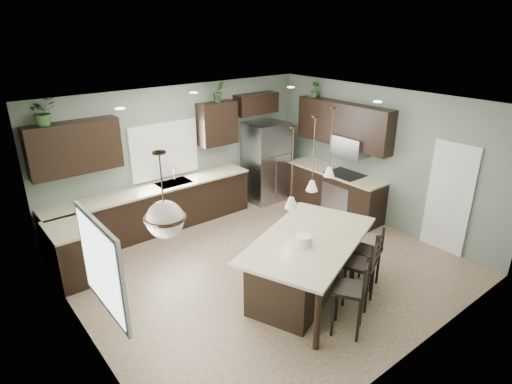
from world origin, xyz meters
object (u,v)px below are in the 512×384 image
object	(u,v)px
plant_back_left	(42,112)
bar_stool_left	(349,297)
refrigerator	(266,162)
kitchen_island	(308,265)
bar_stool_right	(367,257)
serving_dish	(304,240)
bar_stool_center	(360,271)

from	to	relation	value
plant_back_left	bar_stool_left	bearing A→B (deg)	-62.46
refrigerator	kitchen_island	world-z (taller)	refrigerator
refrigerator	bar_stool_left	xyz separation A→B (m)	(-2.15, -4.30, -0.36)
bar_stool_right	kitchen_island	bearing A→B (deg)	133.08
serving_dish	plant_back_left	size ratio (longest dim) A/B	0.53
serving_dish	plant_back_left	distance (m)	4.61
kitchen_island	bar_stool_right	distance (m)	0.97
bar_stool_left	serving_dish	bearing A→B (deg)	53.82
bar_stool_center	plant_back_left	xyz separation A→B (m)	(-2.96, 4.20, 2.07)
bar_stool_center	bar_stool_left	bearing A→B (deg)	-176.41
refrigerator	bar_stool_center	bearing A→B (deg)	-111.07
refrigerator	serving_dish	world-z (taller)	refrigerator
serving_dish	plant_back_left	xyz separation A→B (m)	(-2.43, 3.56, 1.63)
refrigerator	bar_stool_right	distance (m)	3.92
serving_dish	bar_stool_center	size ratio (longest dim) A/B	0.21
bar_stool_left	plant_back_left	size ratio (longest dim) A/B	2.48
plant_back_left	refrigerator	bearing A→B (deg)	-2.64
serving_dish	plant_back_left	bearing A→B (deg)	124.24
serving_dish	bar_stool_left	size ratio (longest dim) A/B	0.21
serving_dish	refrigerator	bearing A→B (deg)	58.23
kitchen_island	bar_stool_center	size ratio (longest dim) A/B	2.16
refrigerator	serving_dish	size ratio (longest dim) A/B	7.71
refrigerator	serving_dish	xyz separation A→B (m)	(-2.08, -3.36, 0.07)
serving_dish	bar_stool_left	distance (m)	1.04
bar_stool_center	serving_dish	bearing A→B (deg)	107.31
bar_stool_left	bar_stool_center	distance (m)	0.69
refrigerator	bar_stool_center	xyz separation A→B (m)	(-1.54, -3.99, -0.37)
bar_stool_right	refrigerator	bearing A→B (deg)	57.00
kitchen_island	bar_stool_center	distance (m)	0.80
bar_stool_center	kitchen_island	bearing A→B (deg)	93.50
bar_stool_left	kitchen_island	bearing A→B (deg)	44.01
bar_stool_left	bar_stool_right	size ratio (longest dim) A/B	1.12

